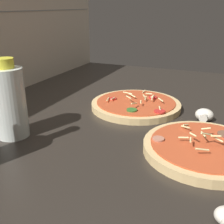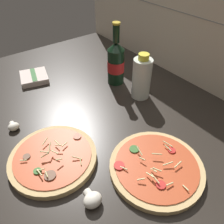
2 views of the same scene
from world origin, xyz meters
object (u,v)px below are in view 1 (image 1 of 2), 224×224
(mushroom_left, at_px, (204,115))
(oil_bottle, at_px, (10,102))
(pizza_far, at_px, (136,105))
(pizza_near, at_px, (205,149))

(mushroom_left, bearing_deg, oil_bottle, 123.52)
(pizza_far, distance_m, mushroom_left, 0.20)
(pizza_near, xyz_separation_m, mushroom_left, (0.19, 0.02, 0.01))
(pizza_near, xyz_separation_m, oil_bottle, (-0.09, 0.43, 0.07))
(mushroom_left, bearing_deg, pizza_near, -173.62)
(oil_bottle, xyz_separation_m, mushroom_left, (0.27, -0.41, -0.07))
(oil_bottle, distance_m, mushroom_left, 0.50)
(pizza_near, height_order, pizza_far, pizza_near)
(pizza_near, xyz_separation_m, pizza_far, (0.21, 0.22, -0.00))
(pizza_near, relative_size, oil_bottle, 1.39)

